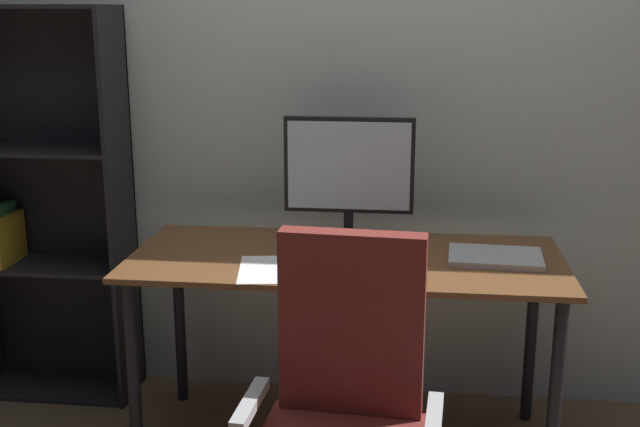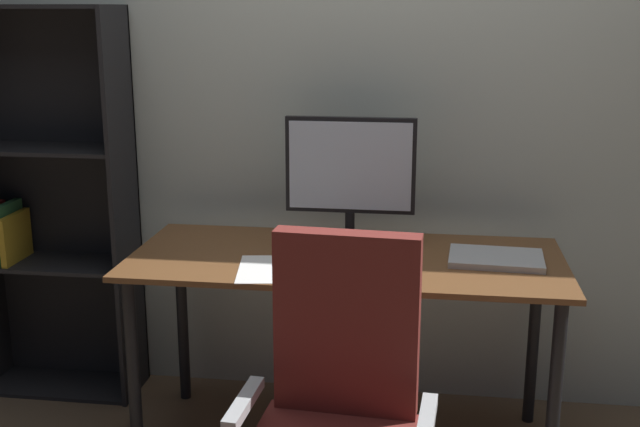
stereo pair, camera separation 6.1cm
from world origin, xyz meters
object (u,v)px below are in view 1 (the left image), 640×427
Objects in this scene: coffee_mug at (381,248)px; bookshelf at (43,210)px; laptop at (495,257)px; keyboard at (327,265)px; mouse at (396,265)px; desk at (346,280)px; monitor at (349,172)px.

bookshelf is at bearing 165.19° from coffee_mug.
laptop is (0.39, 0.05, -0.03)m from coffee_mug.
keyboard is 3.02× the size of mouse.
laptop is at bearing -10.01° from bookshelf.
bookshelf is (-1.23, 0.47, 0.04)m from keyboard.
mouse is 1.01× the size of coffee_mug.
laptop is at bearing 1.54° from desk.
coffee_mug is at bearing -17.45° from desk.
mouse is at bearing -35.81° from desk.
monitor is 0.61m from laptop.
keyboard is (-0.04, -0.33, -0.25)m from monitor.
mouse reaches higher than desk.
coffee_mug is (-0.05, 0.09, 0.03)m from mouse.
laptop is 1.82m from bookshelf.
mouse is (0.18, -0.13, 0.11)m from desk.
desk is at bearing -87.80° from monitor.
coffee_mug is at bearing 117.77° from mouse.
monitor reaches higher than desk.
desk is at bearing -14.54° from bookshelf.
monitor reaches higher than keyboard.
mouse is at bearing 1.88° from keyboard.
monitor is at bearing -6.23° from bookshelf.
keyboard is (-0.05, -0.14, 0.10)m from desk.
bookshelf reaches higher than mouse.
monitor is 0.45m from mouse.
bookshelf is (-1.28, 0.33, 0.14)m from desk.
monitor is 1.29m from bookshelf.
coffee_mug is (0.13, -0.23, -0.22)m from monitor.
bookshelf reaches higher than monitor.
desk is 16.05× the size of coffee_mug.
monitor reaches higher than mouse.
bookshelf is (-1.45, 0.46, 0.03)m from mouse.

